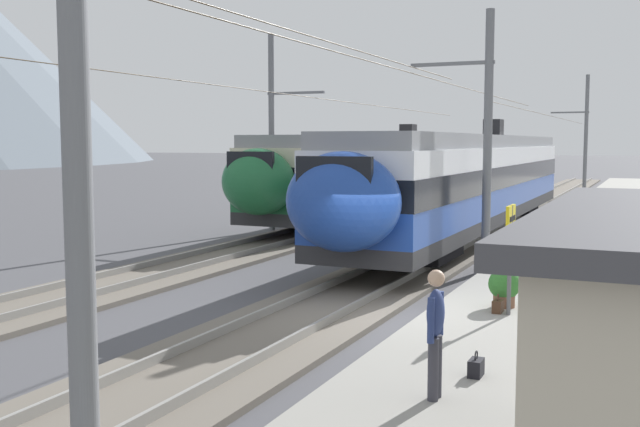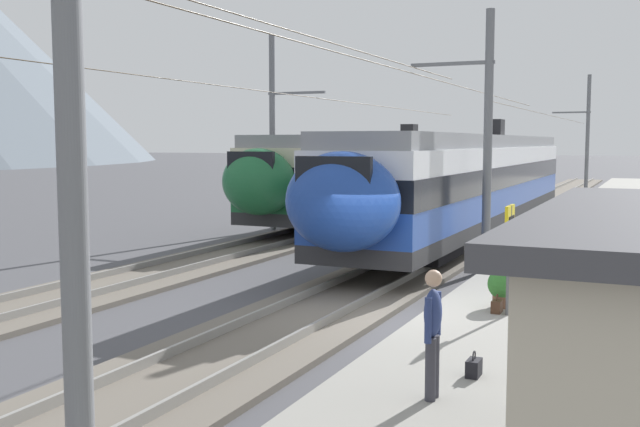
{
  "view_description": "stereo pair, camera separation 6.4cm",
  "coord_description": "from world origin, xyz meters",
  "px_view_note": "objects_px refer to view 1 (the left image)",
  "views": [
    {
      "loc": [
        -14.13,
        -4.99,
        3.59
      ],
      "look_at": [
        4.59,
        3.51,
        1.63
      ],
      "focal_mm": 41.84,
      "sensor_mm": 36.0,
      "label": 1
    },
    {
      "loc": [
        -14.1,
        -5.05,
        3.59
      ],
      "look_at": [
        4.59,
        3.51,
        1.63
      ],
      "focal_mm": 41.84,
      "sensor_mm": 36.0,
      "label": 2
    }
  ],
  "objects_px": {
    "handbag_beside_passenger": "(476,367)",
    "handbag_near_sign": "(498,306)",
    "train_near_platform": "(469,179)",
    "catenary_mast_far_side": "(275,130)",
    "potted_plant_platform_edge": "(504,285)",
    "catenary_mast_east": "(584,135)",
    "platform_sign": "(510,235)",
    "catenary_mast_mid": "(482,135)",
    "catenary_mast_west": "(61,74)",
    "passenger_walking": "(435,327)",
    "train_far_track": "(381,171)"
  },
  "relations": [
    {
      "from": "handbag_beside_passenger",
      "to": "handbag_near_sign",
      "type": "distance_m",
      "value": 4.17
    },
    {
      "from": "train_near_platform",
      "to": "catenary_mast_far_side",
      "type": "distance_m",
      "value": 8.12
    },
    {
      "from": "handbag_near_sign",
      "to": "potted_plant_platform_edge",
      "type": "height_order",
      "value": "potted_plant_platform_edge"
    },
    {
      "from": "catenary_mast_east",
      "to": "platform_sign",
      "type": "height_order",
      "value": "catenary_mast_east"
    },
    {
      "from": "catenary_mast_far_side",
      "to": "train_near_platform",
      "type": "bearing_deg",
      "value": -86.85
    },
    {
      "from": "potted_plant_platform_edge",
      "to": "handbag_beside_passenger",
      "type": "bearing_deg",
      "value": -174.1
    },
    {
      "from": "platform_sign",
      "to": "catenary_mast_mid",
      "type": "bearing_deg",
      "value": 17.11
    },
    {
      "from": "catenary_mast_west",
      "to": "catenary_mast_east",
      "type": "xyz_separation_m",
      "value": [
        45.99,
        0.0,
        -0.06
      ]
    },
    {
      "from": "train_near_platform",
      "to": "catenary_mast_west",
      "type": "height_order",
      "value": "catenary_mast_west"
    },
    {
      "from": "passenger_walking",
      "to": "potted_plant_platform_edge",
      "type": "height_order",
      "value": "passenger_walking"
    },
    {
      "from": "catenary_mast_far_side",
      "to": "catenary_mast_west",
      "type": "bearing_deg",
      "value": -156.21
    },
    {
      "from": "train_near_platform",
      "to": "handbag_beside_passenger",
      "type": "xyz_separation_m",
      "value": [
        -17.09,
        -4.12,
        -1.81
      ]
    },
    {
      "from": "passenger_walking",
      "to": "catenary_mast_far_side",
      "type": "bearing_deg",
      "value": 33.38
    },
    {
      "from": "train_near_platform",
      "to": "catenary_mast_far_side",
      "type": "height_order",
      "value": "catenary_mast_far_side"
    },
    {
      "from": "train_far_track",
      "to": "catenary_mast_far_side",
      "type": "height_order",
      "value": "catenary_mast_far_side"
    },
    {
      "from": "catenary_mast_west",
      "to": "handbag_beside_passenger",
      "type": "bearing_deg",
      "value": -21.43
    },
    {
      "from": "catenary_mast_west",
      "to": "handbag_near_sign",
      "type": "bearing_deg",
      "value": -9.89
    },
    {
      "from": "handbag_near_sign",
      "to": "potted_plant_platform_edge",
      "type": "bearing_deg",
      "value": -1.64
    },
    {
      "from": "platform_sign",
      "to": "handbag_near_sign",
      "type": "relative_size",
      "value": 5.72
    },
    {
      "from": "handbag_beside_passenger",
      "to": "catenary_mast_far_side",
      "type": "bearing_deg",
      "value": 35.79
    },
    {
      "from": "catenary_mast_west",
      "to": "handbag_beside_passenger",
      "type": "height_order",
      "value": "catenary_mast_west"
    },
    {
      "from": "catenary_mast_east",
      "to": "catenary_mast_far_side",
      "type": "bearing_deg",
      "value": 157.54
    },
    {
      "from": "catenary_mast_west",
      "to": "catenary_mast_mid",
      "type": "height_order",
      "value": "catenary_mast_west"
    },
    {
      "from": "catenary_mast_mid",
      "to": "catenary_mast_east",
      "type": "xyz_separation_m",
      "value": [
        30.07,
        -0.01,
        0.27
      ]
    },
    {
      "from": "catenary_mast_west",
      "to": "potted_plant_platform_edge",
      "type": "distance_m",
      "value": 10.98
    },
    {
      "from": "train_far_track",
      "to": "catenary_mast_mid",
      "type": "height_order",
      "value": "catenary_mast_mid"
    },
    {
      "from": "train_far_track",
      "to": "handbag_near_sign",
      "type": "distance_m",
      "value": 21.79
    },
    {
      "from": "catenary_mast_east",
      "to": "passenger_walking",
      "type": "relative_size",
      "value": 23.52
    },
    {
      "from": "catenary_mast_west",
      "to": "catenary_mast_mid",
      "type": "relative_size",
      "value": 1.0
    },
    {
      "from": "handbag_beside_passenger",
      "to": "potted_plant_platform_edge",
      "type": "xyz_separation_m",
      "value": [
        4.69,
        0.48,
        0.31
      ]
    },
    {
      "from": "train_far_track",
      "to": "catenary_mast_east",
      "type": "relative_size",
      "value": 0.65
    },
    {
      "from": "catenary_mast_mid",
      "to": "passenger_walking",
      "type": "xyz_separation_m",
      "value": [
        -11.47,
        -1.93,
        -2.57
      ]
    },
    {
      "from": "train_far_track",
      "to": "catenary_mast_west",
      "type": "bearing_deg",
      "value": -165.15
    },
    {
      "from": "catenary_mast_west",
      "to": "catenary_mast_east",
      "type": "bearing_deg",
      "value": 0.0
    },
    {
      "from": "catenary_mast_east",
      "to": "handbag_near_sign",
      "type": "xyz_separation_m",
      "value": [
        -36.25,
        -1.7,
        -3.67
      ]
    },
    {
      "from": "platform_sign",
      "to": "passenger_walking",
      "type": "relative_size",
      "value": 1.25
    },
    {
      "from": "train_near_platform",
      "to": "catenary_mast_mid",
      "type": "height_order",
      "value": "catenary_mast_mid"
    },
    {
      "from": "catenary_mast_far_side",
      "to": "handbag_beside_passenger",
      "type": "height_order",
      "value": "catenary_mast_far_side"
    },
    {
      "from": "catenary_mast_west",
      "to": "catenary_mast_mid",
      "type": "xyz_separation_m",
      "value": [
        15.92,
        0.01,
        -0.34
      ]
    },
    {
      "from": "platform_sign",
      "to": "passenger_walking",
      "type": "xyz_separation_m",
      "value": [
        -5.18,
        0.01,
        -0.61
      ]
    },
    {
      "from": "train_near_platform",
      "to": "catenary_mast_mid",
      "type": "relative_size",
      "value": 0.65
    },
    {
      "from": "train_near_platform",
      "to": "catenary_mast_far_side",
      "type": "bearing_deg",
      "value": 93.15
    },
    {
      "from": "catenary_mast_mid",
      "to": "catenary_mast_far_side",
      "type": "relative_size",
      "value": 1.0
    },
    {
      "from": "train_far_track",
      "to": "catenary_mast_far_side",
      "type": "relative_size",
      "value": 0.65
    },
    {
      "from": "potted_plant_platform_edge",
      "to": "train_far_track",
      "type": "bearing_deg",
      "value": 26.51
    },
    {
      "from": "catenary_mast_west",
      "to": "train_far_track",
      "type": "bearing_deg",
      "value": 14.85
    },
    {
      "from": "train_far_track",
      "to": "catenary_mast_far_side",
      "type": "distance_m",
      "value": 7.56
    },
    {
      "from": "train_near_platform",
      "to": "catenary_mast_west",
      "type": "relative_size",
      "value": 0.65
    },
    {
      "from": "train_far_track",
      "to": "platform_sign",
      "type": "bearing_deg",
      "value": -153.76
    },
    {
      "from": "catenary_mast_mid",
      "to": "platform_sign",
      "type": "bearing_deg",
      "value": -162.89
    }
  ]
}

